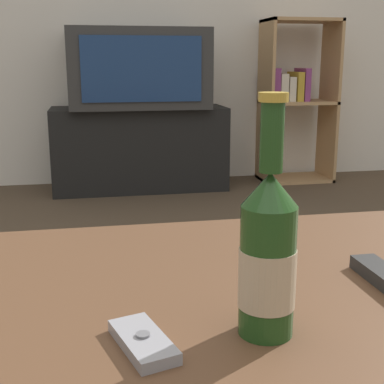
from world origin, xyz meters
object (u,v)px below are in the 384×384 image
(beer_bottle, at_px, (268,255))
(cell_phone, at_px, (143,341))
(tv_stand, at_px, (140,149))
(bookshelf, at_px, (294,98))
(television, at_px, (138,69))

(beer_bottle, relative_size, cell_phone, 2.42)
(tv_stand, relative_size, bookshelf, 1.02)
(tv_stand, distance_m, television, 0.49)
(beer_bottle, bearing_deg, bookshelf, 67.98)
(television, bearing_deg, cell_phone, -95.27)
(television, xyz_separation_m, cell_phone, (-0.26, -2.80, -0.26))
(tv_stand, distance_m, bookshelf, 1.08)
(tv_stand, bearing_deg, beer_bottle, -92.32)
(tv_stand, xyz_separation_m, bookshelf, (1.04, 0.05, 0.30))
(television, distance_m, beer_bottle, 2.80)
(bookshelf, bearing_deg, beer_bottle, -112.02)
(television, height_order, bookshelf, bookshelf)
(bookshelf, xyz_separation_m, beer_bottle, (-1.15, -2.85, 0.02))
(bookshelf, height_order, cell_phone, bookshelf)
(television, distance_m, cell_phone, 2.82)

